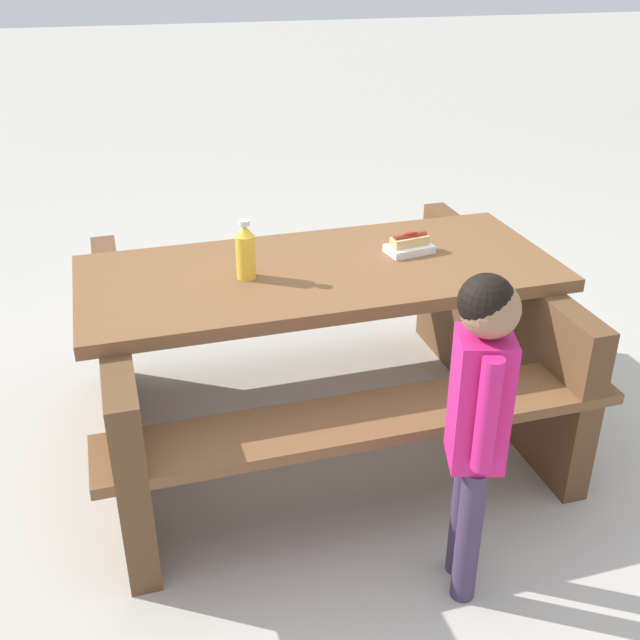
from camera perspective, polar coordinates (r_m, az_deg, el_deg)
ground_plane at (r=3.27m, az=-0.00°, el=-8.19°), size 30.00×30.00×0.00m
picnic_table at (r=3.03m, az=-0.00°, el=-1.35°), size 1.87×1.50×0.75m
soda_bottle at (r=2.78m, az=-5.57°, el=5.09°), size 0.07×0.07×0.22m
hotdog_tray at (r=3.04m, az=6.68°, el=5.58°), size 0.20×0.14×0.08m
child_in_coat at (r=2.23m, az=11.77°, el=-5.97°), size 0.19×0.26×1.09m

